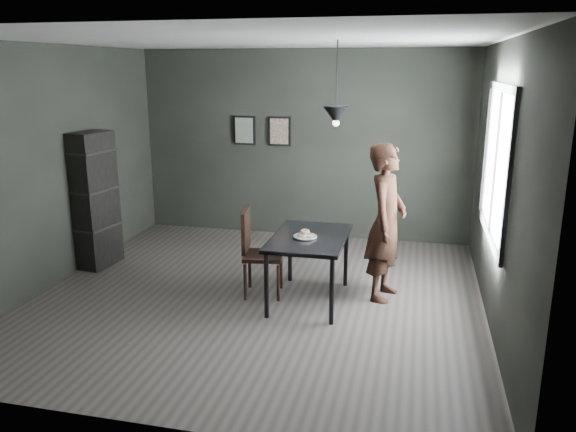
% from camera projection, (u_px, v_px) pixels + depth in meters
% --- Properties ---
extents(ground, '(5.00, 5.00, 0.00)m').
position_uv_depth(ground, '(257.00, 295.00, 6.43)').
color(ground, '#322E2B').
rests_on(ground, ground).
extents(back_wall, '(5.00, 0.10, 2.80)m').
position_uv_depth(back_wall, '(303.00, 145.00, 8.42)').
color(back_wall, black).
rests_on(back_wall, ground).
extents(ceiling, '(5.00, 5.00, 0.02)m').
position_uv_depth(ceiling, '(253.00, 40.00, 5.71)').
color(ceiling, silver).
rests_on(ceiling, ground).
extents(window_assembly, '(0.04, 1.96, 1.56)m').
position_uv_depth(window_assembly, '(496.00, 162.00, 5.66)').
color(window_assembly, white).
rests_on(window_assembly, ground).
extents(cafe_table, '(0.80, 1.20, 0.75)m').
position_uv_depth(cafe_table, '(309.00, 243.00, 6.12)').
color(cafe_table, black).
rests_on(cafe_table, ground).
extents(white_plate, '(0.23, 0.23, 0.01)m').
position_uv_depth(white_plate, '(305.00, 237.00, 6.05)').
color(white_plate, white).
rests_on(white_plate, cafe_table).
extents(donut_pile, '(0.17, 0.18, 0.08)m').
position_uv_depth(donut_pile, '(305.00, 234.00, 6.05)').
color(donut_pile, beige).
rests_on(donut_pile, white_plate).
extents(woman, '(0.54, 0.71, 1.75)m').
position_uv_depth(woman, '(386.00, 222.00, 6.18)').
color(woman, black).
rests_on(woman, ground).
extents(wood_chair, '(0.49, 0.49, 1.00)m').
position_uv_depth(wood_chair, '(255.00, 247.00, 6.34)').
color(wood_chair, black).
rests_on(wood_chair, ground).
extents(shelf_unit, '(0.40, 0.62, 1.75)m').
position_uv_depth(shelf_unit, '(95.00, 200.00, 7.22)').
color(shelf_unit, black).
rests_on(shelf_unit, ground).
extents(pendant_lamp, '(0.28, 0.28, 0.86)m').
position_uv_depth(pendant_lamp, '(336.00, 115.00, 5.81)').
color(pendant_lamp, black).
rests_on(pendant_lamp, ground).
extents(framed_print_left, '(0.34, 0.04, 0.44)m').
position_uv_depth(framed_print_left, '(244.00, 130.00, 8.54)').
color(framed_print_left, black).
rests_on(framed_print_left, ground).
extents(framed_print_right, '(0.34, 0.04, 0.44)m').
position_uv_depth(framed_print_right, '(279.00, 131.00, 8.42)').
color(framed_print_right, black).
rests_on(framed_print_right, ground).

